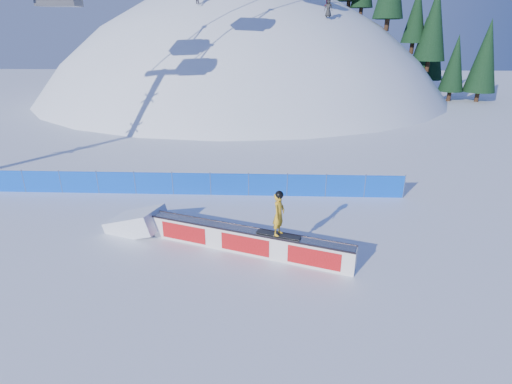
{
  "coord_description": "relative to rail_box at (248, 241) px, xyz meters",
  "views": [
    {
      "loc": [
        4.16,
        -14.88,
        7.97
      ],
      "look_at": [
        3.53,
        0.76,
        1.7
      ],
      "focal_mm": 28.0,
      "sensor_mm": 36.0,
      "label": 1
    }
  ],
  "objects": [
    {
      "name": "treeline",
      "position": [
        16.88,
        44.0,
        11.05
      ],
      "size": [
        18.66,
        11.68,
        21.92
      ],
      "color": "#322014",
      "rests_on": "ground"
    },
    {
      "name": "snow_hill",
      "position": [
        -3.29,
        43.33,
        -18.49
      ],
      "size": [
        64.0,
        64.0,
        64.0
      ],
      "color": "white",
      "rests_on": "ground"
    },
    {
      "name": "snowboarder",
      "position": [
        1.17,
        -0.4,
        1.37
      ],
      "size": [
        1.7,
        0.83,
        1.76
      ],
      "rotation": [
        0.0,
        0.0,
        1.12
      ],
      "color": "black",
      "rests_on": "rail_box"
    },
    {
      "name": "ground",
      "position": [
        -3.29,
        1.33,
        -0.49
      ],
      "size": [
        160.0,
        160.0,
        0.0
      ],
      "primitive_type": "plane",
      "color": "white",
      "rests_on": "ground"
    },
    {
      "name": "snow_ramp",
      "position": [
        -4.87,
        1.66,
        -0.49
      ],
      "size": [
        2.84,
        2.27,
        1.55
      ],
      "primitive_type": null,
      "rotation": [
        0.0,
        -0.31,
        -0.33
      ],
      "color": "white",
      "rests_on": "ground"
    },
    {
      "name": "safety_fence",
      "position": [
        -3.29,
        5.83,
        0.12
      ],
      "size": [
        22.05,
        0.05,
        1.3
      ],
      "color": "blue",
      "rests_on": "ground"
    },
    {
      "name": "rail_box",
      "position": [
        0.0,
        0.0,
        0.0
      ],
      "size": [
        7.98,
        3.21,
        0.99
      ],
      "rotation": [
        0.0,
        0.0,
        -0.33
      ],
      "color": "white",
      "rests_on": "ground"
    }
  ]
}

